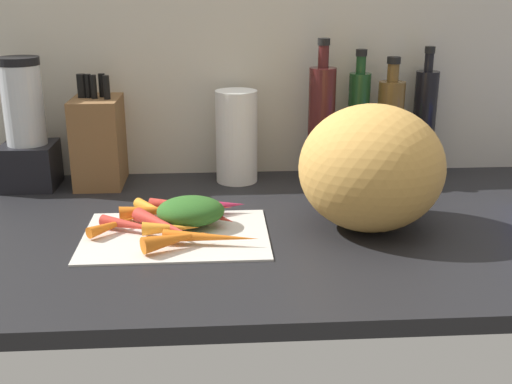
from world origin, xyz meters
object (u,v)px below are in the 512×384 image
object	(u,v)px
carrot_5	(201,208)
carrot_4	(211,215)
carrot_0	(191,206)
bottle_2	(389,128)
carrot_2	(114,225)
bottle_0	(321,123)
cutting_board	(176,234)
carrot_11	(160,210)
carrot_3	(157,210)
carrot_8	(211,237)
carrot_1	(221,205)
bottle_3	(424,122)
blender_appliance	(27,133)
paper_towel_roll	(237,137)
bottle_1	(358,123)
knife_block	(99,141)
carrot_10	(175,239)
carrot_6	(164,225)
carrot_9	(171,228)
carrot_7	(135,226)
winter_squash	(371,168)

from	to	relation	value
carrot_5	carrot_4	bearing A→B (deg)	-61.14
carrot_0	bottle_2	bearing A→B (deg)	26.36
carrot_2	bottle_0	world-z (taller)	bottle_0
cutting_board	carrot_4	size ratio (longest dim) A/B	2.91
carrot_4	carrot_11	world-z (taller)	carrot_4
carrot_4	bottle_2	size ratio (longest dim) A/B	0.41
carrot_3	carrot_5	size ratio (longest dim) A/B	0.92
carrot_2	carrot_8	size ratio (longest dim) A/B	0.65
carrot_1	bottle_3	bearing A→B (deg)	27.73
carrot_5	carrot_8	world-z (taller)	carrot_5
carrot_2	carrot_8	distance (cm)	20.48
blender_appliance	bottle_0	bearing A→B (deg)	0.74
carrot_0	carrot_5	xyz separation A→B (cm)	(2.21, -2.53, 0.30)
paper_towel_roll	bottle_1	world-z (taller)	bottle_1
carrot_0	carrot_8	world-z (taller)	carrot_0
knife_block	blender_appliance	xyz separation A→B (cm)	(-16.30, -1.54, 2.50)
carrot_8	carrot_10	world-z (taller)	carrot_10
carrot_6	carrot_10	world-z (taller)	carrot_10
knife_block	paper_towel_roll	size ratio (longest dim) A/B	1.18
carrot_8	bottle_2	xyz separation A→B (cm)	(44.05, 41.10, 10.81)
carrot_3	carrot_9	xyz separation A→B (cm)	(3.67, -10.79, 0.17)
carrot_2	carrot_6	bearing A→B (deg)	-9.96
bottle_1	knife_block	bearing A→B (deg)	-178.42
bottle_1	paper_towel_roll	bearing A→B (deg)	-176.95
paper_towel_roll	carrot_7	bearing A→B (deg)	-121.80
carrot_11	paper_towel_roll	xyz separation A→B (cm)	(16.83, 26.41, 9.02)
carrot_3	paper_towel_roll	world-z (taller)	paper_towel_roll
bottle_2	carrot_11	bearing A→B (deg)	-154.09
carrot_8	blender_appliance	distance (cm)	59.44
carrot_11	bottle_2	xyz separation A→B (cm)	(54.52, 26.49, 10.61)
paper_towel_roll	bottle_0	world-z (taller)	bottle_0
carrot_6	knife_block	size ratio (longest dim) A/B	0.64
carrot_6	carrot_11	world-z (taller)	carrot_6
carrot_3	carrot_6	world-z (taller)	carrot_6
carrot_8	carrot_10	distance (cm)	6.69
carrot_9	bottle_1	xyz separation A→B (cm)	(44.16, 37.91, 11.61)
carrot_2	bottle_3	xyz separation A→B (cm)	(72.53, 36.14, 11.74)
carrot_5	bottle_0	size ratio (longest dim) A/B	0.40
carrot_3	carrot_10	xyz separation A→B (cm)	(4.78, -16.78, 0.41)
carrot_8	winter_squash	distance (cm)	34.09
carrot_6	bottle_2	distance (cm)	64.44
carrot_8	bottle_3	distance (cm)	70.31
carrot_0	bottle_1	xyz separation A→B (cm)	(40.75, 25.46, 11.63)
carrot_4	bottle_0	world-z (taller)	bottle_0
carrot_5	paper_towel_roll	bearing A→B (deg)	72.33
bottle_0	bottle_3	bearing A→B (deg)	7.95
carrot_5	bottle_3	bearing A→B (deg)	27.80
carrot_7	bottle_0	xyz separation A→B (cm)	(41.72, 33.36, 12.60)
carrot_3	carrot_5	xyz separation A→B (cm)	(9.29, -0.87, 0.45)
bottle_0	knife_block	bearing A→B (deg)	179.33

